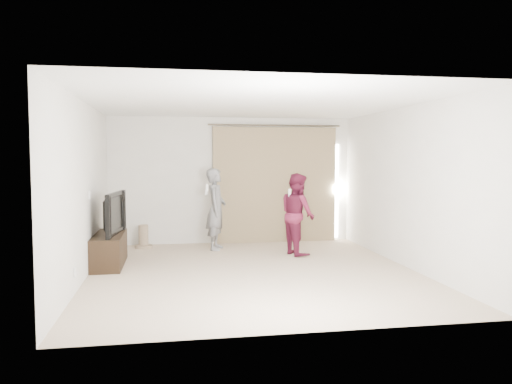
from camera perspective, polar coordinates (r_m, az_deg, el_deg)
The scene contains 10 objects.
floor at distance 7.84m, azimuth -0.28°, elevation -9.11°, with size 5.50×5.50×0.00m, color #BEA68F.
wall_back at distance 10.37m, azimuth -2.77°, elevation 1.34°, with size 5.00×0.04×2.60m, color silver.
wall_left at distance 7.65m, azimuth -19.08°, elevation 0.18°, with size 0.04×5.50×2.60m.
ceiling at distance 7.68m, azimuth -0.28°, elevation 10.13°, with size 5.00×5.50×0.01m, color white.
curtain at distance 10.46m, azimuth 2.25°, elevation 0.84°, with size 2.80×0.11×2.46m.
tv_console at distance 8.60m, azimuth -16.42°, elevation -6.35°, with size 0.47×1.35×0.52m, color black.
tv at distance 8.51m, azimuth -16.50°, elevation -2.34°, with size 1.20×0.16×0.69m, color black.
scratching_post at distance 10.08m, azimuth -12.74°, elevation -5.22°, with size 0.34×0.34×0.45m.
person_man at distance 9.63m, azimuth -4.59°, elevation -1.95°, with size 0.51×0.65×1.57m.
person_woman at distance 9.14m, azimuth 4.78°, elevation -2.51°, with size 0.71×0.83×1.49m.
Camera 1 is at (-1.25, -7.54, 1.78)m, focal length 35.00 mm.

